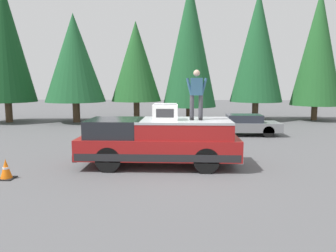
# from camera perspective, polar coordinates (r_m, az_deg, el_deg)

# --- Properties ---
(ground_plane) EXTENTS (90.00, 90.00, 0.00)m
(ground_plane) POSITION_cam_1_polar(r_m,az_deg,el_deg) (10.83, 1.73, -7.81)
(ground_plane) COLOR #565659
(pickup_truck) EXTENTS (2.01, 5.54, 1.65)m
(pickup_truck) POSITION_cam_1_polar(r_m,az_deg,el_deg) (11.13, -1.62, -2.77)
(pickup_truck) COLOR maroon
(pickup_truck) RESTS_ON ground
(compressor_unit) EXTENTS (0.65, 0.84, 0.56)m
(compressor_unit) POSITION_cam_1_polar(r_m,az_deg,el_deg) (10.81, -0.48, 2.56)
(compressor_unit) COLOR white
(compressor_unit) RESTS_ON pickup_truck
(person_on_truck_bed) EXTENTS (0.29, 0.72, 1.69)m
(person_on_truck_bed) POSITION_cam_1_polar(r_m,az_deg,el_deg) (10.83, 5.13, 5.85)
(person_on_truck_bed) COLOR #333338
(person_on_truck_bed) RESTS_ON pickup_truck
(parked_car_grey) EXTENTS (1.64, 4.10, 1.16)m
(parked_car_grey) POSITION_cam_1_polar(r_m,az_deg,el_deg) (18.25, 13.22, 0.21)
(parked_car_grey) COLOR gray
(parked_car_grey) RESTS_ON ground
(traffic_cone) EXTENTS (0.47, 0.47, 0.62)m
(traffic_cone) POSITION_cam_1_polar(r_m,az_deg,el_deg) (10.91, -27.08, -6.98)
(traffic_cone) COLOR black
(traffic_cone) RESTS_ON ground
(conifer_far_left) EXTENTS (3.76, 3.76, 9.98)m
(conifer_far_left) POSITION_cam_1_polar(r_m,az_deg,el_deg) (27.50, 25.35, 12.56)
(conifer_far_left) COLOR #4C3826
(conifer_far_left) RESTS_ON ground
(conifer_left) EXTENTS (4.01, 4.01, 9.91)m
(conifer_left) POSITION_cam_1_polar(r_m,az_deg,el_deg) (26.07, 15.76, 13.53)
(conifer_left) COLOR #4C3826
(conifer_left) RESTS_ON ground
(conifer_center_left) EXTENTS (4.12, 4.12, 10.59)m
(conifer_center_left) POSITION_cam_1_polar(r_m,az_deg,el_deg) (24.94, 3.94, 14.45)
(conifer_center_left) COLOR #4C3826
(conifer_center_left) RESTS_ON ground
(conifer_center_right) EXTENTS (3.82, 3.82, 7.55)m
(conifer_center_right) POSITION_cam_1_polar(r_m,az_deg,el_deg) (24.82, -5.77, 11.42)
(conifer_center_right) COLOR #4C3826
(conifer_center_right) RESTS_ON ground
(conifer_right) EXTENTS (4.38, 4.38, 7.90)m
(conifer_right) POSITION_cam_1_polar(r_m,az_deg,el_deg) (24.63, -16.46, 11.60)
(conifer_right) COLOR #4C3826
(conifer_right) RESTS_ON ground
(conifer_far_right) EXTENTS (4.14, 4.14, 10.52)m
(conifer_far_right) POSITION_cam_1_polar(r_m,az_deg,el_deg) (26.57, -27.35, 13.58)
(conifer_far_right) COLOR #4C3826
(conifer_far_right) RESTS_ON ground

